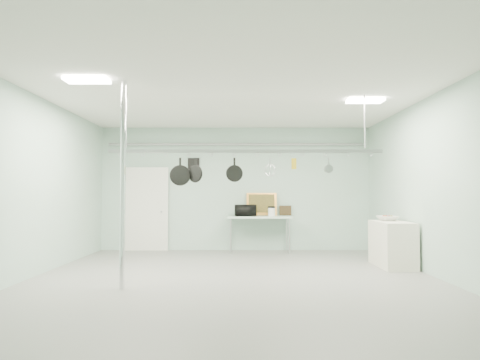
{
  "coord_description": "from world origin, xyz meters",
  "views": [
    {
      "loc": [
        0.09,
        -7.17,
        1.43
      ],
      "look_at": [
        0.11,
        1.0,
        1.72
      ],
      "focal_mm": 32.0,
      "sensor_mm": 36.0,
      "label": 1
    }
  ],
  "objects_px": {
    "side_cabinet": "(392,244)",
    "chrome_pole": "(123,184)",
    "coffee_canister": "(272,212)",
    "skillet_right": "(234,169)",
    "prep_table": "(259,219)",
    "microwave": "(245,210)",
    "skillet_mid": "(195,170)",
    "pot_rack": "(245,150)",
    "fruit_bowl": "(387,218)",
    "skillet_left": "(180,171)"
  },
  "relations": [
    {
      "from": "side_cabinet",
      "to": "chrome_pole",
      "type": "bearing_deg",
      "value": -157.59
    },
    {
      "from": "coffee_canister",
      "to": "skillet_right",
      "type": "relative_size",
      "value": 0.51
    },
    {
      "from": "prep_table",
      "to": "microwave",
      "type": "xyz_separation_m",
      "value": [
        -0.35,
        -0.1,
        0.21
      ]
    },
    {
      "from": "microwave",
      "to": "prep_table",
      "type": "bearing_deg",
      "value": -170.95
    },
    {
      "from": "skillet_mid",
      "to": "skillet_right",
      "type": "bearing_deg",
      "value": 32.65
    },
    {
      "from": "side_cabinet",
      "to": "coffee_canister",
      "type": "height_order",
      "value": "coffee_canister"
    },
    {
      "from": "skillet_right",
      "to": "pot_rack",
      "type": "bearing_deg",
      "value": -4.61
    },
    {
      "from": "prep_table",
      "to": "skillet_right",
      "type": "distance_m",
      "value": 3.51
    },
    {
      "from": "prep_table",
      "to": "skillet_right",
      "type": "height_order",
      "value": "skillet_right"
    },
    {
      "from": "chrome_pole",
      "to": "skillet_right",
      "type": "bearing_deg",
      "value": 27.81
    },
    {
      "from": "coffee_canister",
      "to": "fruit_bowl",
      "type": "xyz_separation_m",
      "value": [
        2.26,
        -1.83,
        -0.06
      ]
    },
    {
      "from": "prep_table",
      "to": "fruit_bowl",
      "type": "xyz_separation_m",
      "value": [
        2.56,
        -1.92,
        0.12
      ]
    },
    {
      "from": "microwave",
      "to": "skillet_left",
      "type": "xyz_separation_m",
      "value": [
        -1.19,
        -3.2,
        0.8
      ]
    },
    {
      "from": "chrome_pole",
      "to": "side_cabinet",
      "type": "relative_size",
      "value": 2.67
    },
    {
      "from": "chrome_pole",
      "to": "pot_rack",
      "type": "height_order",
      "value": "chrome_pole"
    },
    {
      "from": "microwave",
      "to": "fruit_bowl",
      "type": "relative_size",
      "value": 1.24
    },
    {
      "from": "microwave",
      "to": "skillet_mid",
      "type": "bearing_deg",
      "value": 67.71
    },
    {
      "from": "prep_table",
      "to": "side_cabinet",
      "type": "height_order",
      "value": "prep_table"
    },
    {
      "from": "microwave",
      "to": "fruit_bowl",
      "type": "height_order",
      "value": "microwave"
    },
    {
      "from": "side_cabinet",
      "to": "skillet_left",
      "type": "xyz_separation_m",
      "value": [
        -4.09,
        -1.1,
        1.4
      ]
    },
    {
      "from": "skillet_left",
      "to": "fruit_bowl",
      "type": "bearing_deg",
      "value": 15.33
    },
    {
      "from": "chrome_pole",
      "to": "microwave",
      "type": "height_order",
      "value": "chrome_pole"
    },
    {
      "from": "side_cabinet",
      "to": "pot_rack",
      "type": "distance_m",
      "value": 3.62
    },
    {
      "from": "fruit_bowl",
      "to": "skillet_left",
      "type": "relative_size",
      "value": 0.88
    },
    {
      "from": "coffee_canister",
      "to": "fruit_bowl",
      "type": "height_order",
      "value": "coffee_canister"
    },
    {
      "from": "prep_table",
      "to": "microwave",
      "type": "bearing_deg",
      "value": -164.77
    },
    {
      "from": "fruit_bowl",
      "to": "skillet_left",
      "type": "distance_m",
      "value": 4.42
    },
    {
      "from": "coffee_canister",
      "to": "skillet_mid",
      "type": "bearing_deg",
      "value": -116.17
    },
    {
      "from": "pot_rack",
      "to": "chrome_pole",
      "type": "bearing_deg",
      "value": -154.65
    },
    {
      "from": "skillet_right",
      "to": "coffee_canister",
      "type": "bearing_deg",
      "value": 69.85
    },
    {
      "from": "chrome_pole",
      "to": "prep_table",
      "type": "bearing_deg",
      "value": 61.29
    },
    {
      "from": "skillet_left",
      "to": "skillet_right",
      "type": "height_order",
      "value": "same"
    },
    {
      "from": "skillet_right",
      "to": "prep_table",
      "type": "bearing_deg",
      "value": 75.19
    },
    {
      "from": "pot_rack",
      "to": "side_cabinet",
      "type": "bearing_deg",
      "value": 20.45
    },
    {
      "from": "chrome_pole",
      "to": "skillet_mid",
      "type": "distance_m",
      "value": 1.39
    },
    {
      "from": "prep_table",
      "to": "side_cabinet",
      "type": "relative_size",
      "value": 1.33
    },
    {
      "from": "prep_table",
      "to": "skillet_right",
      "type": "bearing_deg",
      "value": -100.2
    },
    {
      "from": "pot_rack",
      "to": "fruit_bowl",
      "type": "distance_m",
      "value": 3.51
    },
    {
      "from": "chrome_pole",
      "to": "pot_rack",
      "type": "distance_m",
      "value": 2.19
    },
    {
      "from": "pot_rack",
      "to": "skillet_right",
      "type": "distance_m",
      "value": 0.4
    },
    {
      "from": "chrome_pole",
      "to": "prep_table",
      "type": "relative_size",
      "value": 2.0
    },
    {
      "from": "side_cabinet",
      "to": "fruit_bowl",
      "type": "relative_size",
      "value": 2.9
    },
    {
      "from": "fruit_bowl",
      "to": "skillet_right",
      "type": "bearing_deg",
      "value": -156.41
    },
    {
      "from": "skillet_left",
      "to": "chrome_pole",
      "type": "bearing_deg",
      "value": -133.24
    },
    {
      "from": "pot_rack",
      "to": "skillet_left",
      "type": "relative_size",
      "value": 10.17
    },
    {
      "from": "chrome_pole",
      "to": "skillet_mid",
      "type": "height_order",
      "value": "chrome_pole"
    },
    {
      "from": "pot_rack",
      "to": "fruit_bowl",
      "type": "relative_size",
      "value": 11.6
    },
    {
      "from": "pot_rack",
      "to": "skillet_right",
      "type": "xyz_separation_m",
      "value": [
        -0.19,
        0.0,
        -0.35
      ]
    },
    {
      "from": "skillet_left",
      "to": "side_cabinet",
      "type": "bearing_deg",
      "value": 11.82
    },
    {
      "from": "fruit_bowl",
      "to": "skillet_mid",
      "type": "bearing_deg",
      "value": -160.26
    }
  ]
}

